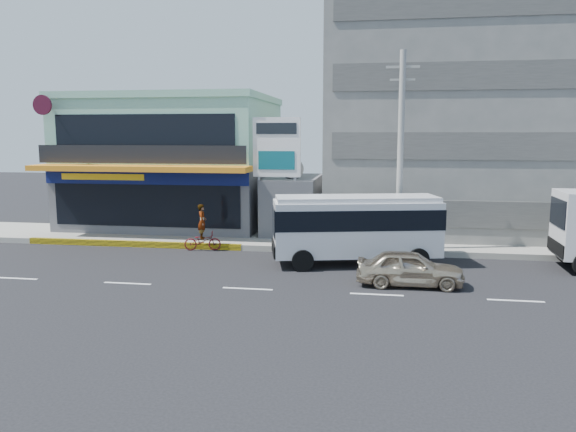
% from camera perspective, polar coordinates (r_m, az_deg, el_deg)
% --- Properties ---
extents(ground, '(120.00, 120.00, 0.00)m').
position_cam_1_polar(ground, '(22.20, -4.13, -7.39)').
color(ground, black).
rests_on(ground, ground).
extents(sidewalk, '(70.00, 5.00, 0.30)m').
position_cam_1_polar(sidewalk, '(30.85, 9.09, -2.72)').
color(sidewalk, gray).
rests_on(sidewalk, ground).
extents(shop_building, '(12.40, 11.70, 8.00)m').
position_cam_1_polar(shop_building, '(37.13, -11.32, 5.07)').
color(shop_building, '#4F4F55').
rests_on(shop_building, ground).
extents(concrete_building, '(16.00, 12.00, 14.00)m').
position_cam_1_polar(concrete_building, '(36.16, 17.43, 9.53)').
color(concrete_building, gray).
rests_on(concrete_building, ground).
extents(gap_structure, '(3.00, 6.00, 3.50)m').
position_cam_1_polar(gap_structure, '(33.44, 0.57, 1.02)').
color(gap_structure, '#4F4F55').
rests_on(gap_structure, ground).
extents(satellite_dish, '(1.50, 1.50, 0.15)m').
position_cam_1_polar(satellite_dish, '(32.27, 0.30, 4.01)').
color(satellite_dish, slate).
rests_on(satellite_dish, gap_structure).
extents(billboard, '(2.60, 0.18, 6.90)m').
position_cam_1_polar(billboard, '(30.50, -1.15, 6.30)').
color(billboard, gray).
rests_on(billboard, ground).
extents(utility_pole_near, '(1.60, 0.30, 10.00)m').
position_cam_1_polar(utility_pole_near, '(28.22, 11.35, 6.43)').
color(utility_pole_near, '#999993').
rests_on(utility_pole_near, ground).
extents(minibus, '(7.97, 4.12, 3.19)m').
position_cam_1_polar(minibus, '(26.03, 6.94, -0.80)').
color(minibus, silver).
rests_on(minibus, ground).
extents(sedan, '(4.24, 1.74, 1.44)m').
position_cam_1_polar(sedan, '(22.95, 12.28, -5.19)').
color(sedan, '#C3B195').
rests_on(sedan, ground).
extents(motorcycle_rider, '(1.99, 1.05, 2.42)m').
position_cam_1_polar(motorcycle_rider, '(29.47, -8.69, -1.94)').
color(motorcycle_rider, '#580C12').
rests_on(motorcycle_rider, ground).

